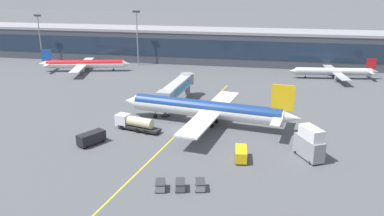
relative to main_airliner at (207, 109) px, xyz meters
The scene contains 16 objects.
ground_plane 8.58m from the main_airliner, 139.40° to the right, with size 700.00×700.00×0.00m, color #515459.
apron_lead_in_line 6.80m from the main_airliner, 147.82° to the right, with size 0.30×80.00×0.01m, color yellow.
terminal_building 74.16m from the main_airliner, 95.01° to the left, with size 214.91×17.59×13.37m.
main_airliner is the anchor object (origin of this frame).
jet_bridge 17.39m from the main_airliner, 125.69° to the left, with size 5.22×23.23×6.51m.
fuel_tanker 16.69m from the main_airliner, 156.70° to the right, with size 11.08×5.20×3.25m.
crew_van 20.02m from the main_airliner, 62.06° to the right, with size 2.54×5.17×2.30m.
catering_lift 26.00m from the main_airliner, 33.21° to the right, with size 5.47×7.16×6.30m.
lavatory_truck 26.59m from the main_airliner, 143.56° to the right, with size 4.81×6.19×2.50m.
baggage_cart_0 31.11m from the main_airliner, 94.74° to the right, with size 2.11×2.92×1.48m.
baggage_cart_1 30.32m from the main_airliner, 88.93° to the right, with size 2.11×2.92×1.48m.
baggage_cart_2 29.85m from the main_airliner, 82.87° to the right, with size 2.11×2.92×1.48m.
commuter_jet_far 71.15m from the main_airliner, 138.51° to the left, with size 33.38×26.83×8.18m.
commuter_jet_near 63.72m from the main_airliner, 55.94° to the left, with size 30.08×24.13×7.17m.
apron_light_mast_0 72.83m from the main_airliner, 121.18° to the left, with size 2.80×0.50×21.19m.
apron_light_mast_1 101.08m from the main_airliner, 142.14° to the left, with size 2.80×0.50×19.07m.
Camera 1 is at (18.86, -78.93, 31.88)m, focal length 36.27 mm.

